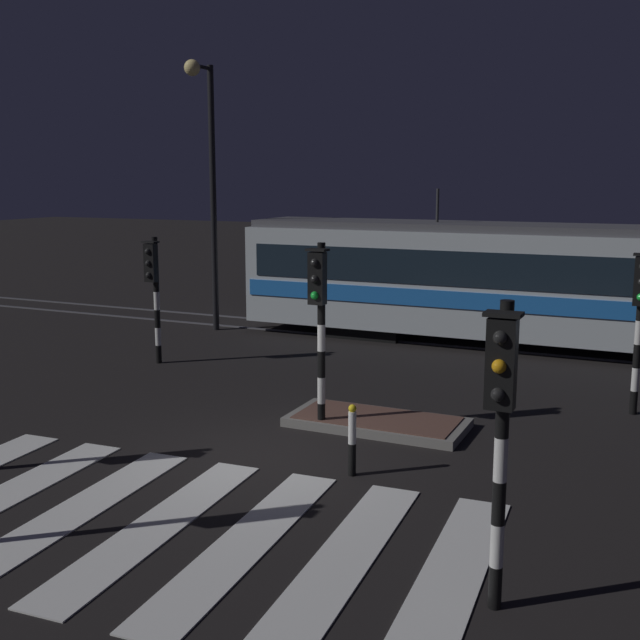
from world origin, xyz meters
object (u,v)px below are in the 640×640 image
object	(u,v)px
bollard_island_edge	(352,440)
street_lamp_trackside_left	(208,166)
traffic_light_median_centre	(319,309)
traffic_light_corner_near_right	(501,412)
tram	(519,282)
traffic_light_corner_far_right	(640,307)
traffic_light_corner_far_left	(154,281)

from	to	relation	value
bollard_island_edge	street_lamp_trackside_left	bearing A→B (deg)	132.36
traffic_light_median_centre	traffic_light_corner_near_right	bearing A→B (deg)	-48.62
traffic_light_corner_near_right	street_lamp_trackside_left	xyz separation A→B (m)	(-10.79, 11.71, 2.62)
street_lamp_trackside_left	tram	world-z (taller)	street_lamp_trackside_left
street_lamp_trackside_left	tram	bearing A→B (deg)	10.12
bollard_island_edge	traffic_light_corner_far_right	bearing A→B (deg)	53.72
traffic_light_corner_far_left	traffic_light_corner_far_right	xyz separation A→B (m)	(10.73, 0.29, 0.07)
traffic_light_corner_near_right	traffic_light_median_centre	size ratio (longest dim) A/B	0.98
traffic_light_corner_near_right	traffic_light_corner_far_left	bearing A→B (deg)	142.02
bollard_island_edge	traffic_light_corner_near_right	bearing A→B (deg)	-46.49
traffic_light_median_centre	traffic_light_corner_far_right	size ratio (longest dim) A/B	1.05
traffic_light_median_centre	traffic_light_corner_far_right	bearing A→B (deg)	33.12
bollard_island_edge	traffic_light_median_centre	bearing A→B (deg)	127.50
traffic_light_corner_near_right	traffic_light_median_centre	bearing A→B (deg)	131.38
traffic_light_corner_near_right	bollard_island_edge	distance (m)	4.31
traffic_light_corner_far_left	tram	distance (m)	9.40
traffic_light_corner_near_right	tram	world-z (taller)	tram
traffic_light_corner_near_right	traffic_light_corner_far_left	distance (m)	12.43
traffic_light_corner_far_left	street_lamp_trackside_left	size ratio (longest dim) A/B	0.40
traffic_light_corner_near_right	traffic_light_corner_far_right	world-z (taller)	traffic_light_corner_near_right
traffic_light_corner_far_right	bollard_island_edge	distance (m)	6.43
traffic_light_median_centre	bollard_island_edge	distance (m)	2.75
traffic_light_corner_far_right	traffic_light_corner_far_left	bearing A→B (deg)	-178.46
traffic_light_corner_far_right	bollard_island_edge	size ratio (longest dim) A/B	2.85
traffic_light_corner_far_left	traffic_light_median_centre	distance (m)	6.44
traffic_light_median_centre	traffic_light_corner_far_right	world-z (taller)	traffic_light_median_centre
tram	traffic_light_corner_far_left	bearing A→B (deg)	-143.51
tram	bollard_island_edge	xyz separation A→B (m)	(-0.52, -10.33, -1.19)
street_lamp_trackside_left	traffic_light_corner_near_right	bearing A→B (deg)	-47.35
traffic_light_corner_far_left	traffic_light_corner_far_right	size ratio (longest dim) A/B	0.97
traffic_light_corner_far_left	street_lamp_trackside_left	bearing A→B (deg)	103.70
street_lamp_trackside_left	bollard_island_edge	xyz separation A→B (m)	(8.03, -8.80, -4.21)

